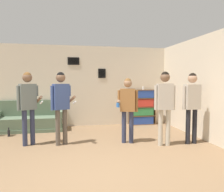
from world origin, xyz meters
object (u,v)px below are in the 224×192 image
Objects in this scene: couch at (30,121)px; person_player_foreground_center at (61,100)px; person_spectator_near_bookshelf at (165,100)px; bookshelf at (142,107)px; drinking_cup at (143,88)px; person_player_foreground_left at (28,100)px; bottle_on_floor at (9,133)px; person_watcher_holding_cup at (128,104)px; person_spectator_far_right at (192,100)px.

couch is 2.17m from person_player_foreground_center.
bookshelf is at bearing 82.71° from person_spectator_near_bookshelf.
drinking_cup is (0.35, 2.50, 0.20)m from person_spectator_near_bookshelf.
bottle_on_floor is at bearing 125.73° from person_player_foreground_left.
person_watcher_holding_cup is 0.91× the size of person_spectator_near_bookshelf.
person_spectator_near_bookshelf reaches higher than bookshelf.
bookshelf is 0.67m from drinking_cup.
bottle_on_floor is 2.30× the size of drinking_cup.
person_player_foreground_center reaches higher than bottle_on_floor.
bookshelf is 0.71× the size of person_player_foreground_center.
person_watcher_holding_cup is 0.89m from person_spectator_near_bookshelf.
person_spectator_near_bookshelf reaches higher than person_player_foreground_center.
bottle_on_floor is at bearing 158.16° from person_watcher_holding_cup.
couch is at bearing -177.03° from drinking_cup.
person_player_foreground_center is at bearing -8.60° from person_player_foreground_left.
bookshelf is 0.77× the size of person_watcher_holding_cup.
person_watcher_holding_cup is 1.55m from person_spectator_far_right.
person_player_foreground_left is 3.96m from drinking_cup.
person_player_foreground_center is at bearing 174.68° from person_watcher_holding_cup.
drinking_cup is (1.14, 2.11, 0.31)m from person_watcher_holding_cup.
couch is 4.75m from person_spectator_far_right.
person_spectator_far_right is (0.40, -2.47, 0.45)m from bookshelf.
person_spectator_far_right reaches higher than bottle_on_floor.
person_player_foreground_left is at bearing 171.40° from person_player_foreground_center.
person_spectator_far_right is at bearing -80.90° from bookshelf.
person_player_foreground_left is at bearing -152.15° from drinking_cup.
person_spectator_near_bookshelf is (2.38, -0.54, 0.01)m from person_player_foreground_center.
drinking_cup is at bearing 98.34° from person_spectator_far_right.
person_spectator_far_right is (0.72, 0.03, -0.02)m from person_spectator_near_bookshelf.
person_watcher_holding_cup is at bearing -21.84° from bottle_on_floor.
bottle_on_floor is (-0.69, 0.95, -0.98)m from person_player_foreground_left.
person_player_foreground_left is 1.53m from bottle_on_floor.
couch is 1.84m from person_player_foreground_left.
person_player_foreground_left is 1.00× the size of person_spectator_near_bookshelf.
person_spectator_near_bookshelf is 1.02× the size of person_spectator_far_right.
drinking_cup is (3.49, 1.85, 0.20)m from person_player_foreground_left.
couch is 3.29m from person_watcher_holding_cup.
person_spectator_near_bookshelf is at bearing -97.29° from bookshelf.
person_spectator_far_right is (3.86, -0.63, -0.01)m from person_player_foreground_left.
person_player_foreground_center reaches higher than person_spectator_far_right.
bookshelf is 0.70× the size of person_spectator_near_bookshelf.
person_spectator_near_bookshelf reaches higher than person_spectator_far_right.
couch is 0.85m from bottle_on_floor.
person_player_foreground_center is at bearing -144.33° from drinking_cup.
bookshelf is at bearing 3.00° from couch.
person_spectator_near_bookshelf is at bearing -11.83° from person_player_foreground_left.
person_spectator_near_bookshelf reaches higher than drinking_cup.
person_watcher_holding_cup reaches higher than drinking_cup.
person_player_foreground_center is at bearing -36.45° from bottle_on_floor.
bookshelf is 3.95m from person_player_foreground_left.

